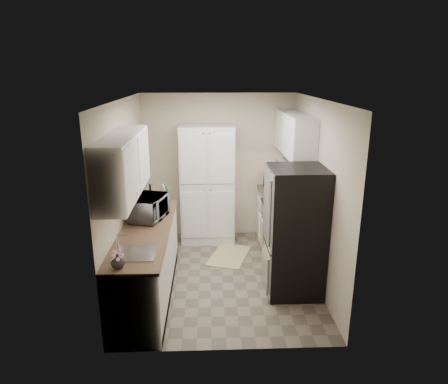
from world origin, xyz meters
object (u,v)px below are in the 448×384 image
(pantry_cabinet, at_px, (207,185))
(microwave, at_px, (149,208))
(electric_range, at_px, (285,234))
(toaster_oven, at_px, (275,183))
(refrigerator, at_px, (295,231))
(wine_bottle, at_px, (151,197))

(pantry_cabinet, relative_size, microwave, 3.53)
(electric_range, bearing_deg, pantry_cabinet, 141.78)
(toaster_oven, bearing_deg, refrigerator, -91.50)
(microwave, xyz_separation_m, wine_bottle, (-0.04, 0.43, 0.01))
(electric_range, xyz_separation_m, toaster_oven, (-0.04, 0.82, 0.56))
(refrigerator, height_order, microwave, refrigerator)
(refrigerator, distance_m, toaster_oven, 1.63)
(refrigerator, bearing_deg, toaster_oven, 90.25)
(electric_range, bearing_deg, toaster_oven, 92.91)
(refrigerator, xyz_separation_m, toaster_oven, (-0.01, 1.62, 0.19))
(pantry_cabinet, xyz_separation_m, microwave, (-0.79, -1.37, 0.08))
(pantry_cabinet, distance_m, refrigerator, 2.07)
(electric_range, xyz_separation_m, microwave, (-1.96, -0.44, 0.60))
(pantry_cabinet, relative_size, wine_bottle, 6.01)
(pantry_cabinet, distance_m, wine_bottle, 1.25)
(electric_range, bearing_deg, refrigerator, -92.48)
(microwave, distance_m, toaster_oven, 2.30)
(wine_bottle, bearing_deg, microwave, -85.12)
(pantry_cabinet, bearing_deg, electric_range, -38.22)
(microwave, bearing_deg, electric_range, -62.22)
(electric_range, relative_size, microwave, 2.00)
(refrigerator, relative_size, microwave, 3.00)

